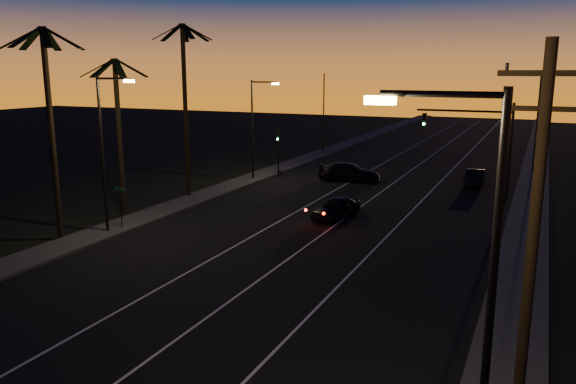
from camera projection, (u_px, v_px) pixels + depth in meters
The scene contains 21 objects.
road at pixel (343, 214), 37.12m from camera, with size 20.00×170.00×0.01m, color black.
sidewalk_left at pixel (200, 197), 41.64m from camera, with size 2.40×170.00×0.16m, color #333331.
sidewalk_right at pixel (526, 232), 32.57m from camera, with size 2.40×170.00×0.16m, color #333331.
lane_stripe_left at pixel (301, 209), 38.33m from camera, with size 0.12×160.00×0.01m, color silver.
lane_stripe_mid at pixel (350, 214), 36.91m from camera, with size 0.12×160.00×0.01m, color silver.
lane_stripe_right at pixel (403, 220), 35.50m from camera, with size 0.12×160.00×0.01m, color silver.
palm_near at pixel (50, 112), 30.06m from camera, with size 4.25×4.16×11.53m.
palm_mid at pixel (118, 119), 35.81m from camera, with size 4.25×4.16×10.03m.
palm_far at pixel (185, 94), 40.46m from camera, with size 4.25×4.16×12.53m.
streetlight_left_near at pixel (106, 143), 31.44m from camera, with size 2.55×0.26×9.00m.
streetlight_left_far at pixel (255, 121), 47.50m from camera, with size 2.55×0.26×8.50m.
streetlight_right_near at pixel (475, 289), 10.31m from camera, with size 2.55×0.26×9.00m.
street_sign at pixel (121, 202), 33.14m from camera, with size 0.70×0.06×2.60m.
utility_pole at pixel (533, 238), 13.51m from camera, with size 2.20×0.28×10.00m.
signal_mast at pixel (478, 132), 42.11m from camera, with size 7.10×0.41×7.00m.
signal_post at pixel (278, 145), 49.24m from camera, with size 0.28×0.37×4.20m.
far_pole_left at pixel (324, 114), 62.86m from camera, with size 0.14×0.14×9.00m, color black.
far_pole_right at pixel (537, 124), 51.28m from camera, with size 0.14×0.14×9.00m, color black.
lead_car at pixel (336, 208), 35.82m from camera, with size 2.59×4.66×1.35m.
right_car at pixel (475, 178), 45.92m from camera, with size 1.47×4.03×1.32m.
cross_car at pixel (349, 172), 47.94m from camera, with size 5.59×3.05×1.54m.
Camera 1 is at (11.59, -4.25, 9.25)m, focal length 35.00 mm.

